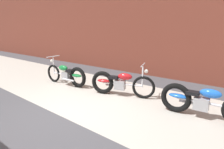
{
  "coord_description": "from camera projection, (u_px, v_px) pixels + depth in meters",
  "views": [
    {
      "loc": [
        3.49,
        -2.3,
        1.95
      ],
      "look_at": [
        0.32,
        1.6,
        0.75
      ],
      "focal_mm": 29.31,
      "sensor_mm": 36.0,
      "label": 1
    }
  ],
  "objects": [
    {
      "name": "motorcycle_red",
      "position": [
        117.0,
        83.0,
        5.6
      ],
      "size": [
        1.93,
        0.88,
        1.03
      ],
      "rotation": [
        0.0,
        0.0,
        0.34
      ],
      "color": "black",
      "rests_on": "ground"
    },
    {
      "name": "ground_plane",
      "position": [
        59.0,
        115.0,
        4.33
      ],
      "size": [
        80.0,
        80.0,
        0.0
      ],
      "primitive_type": "plane",
      "color": "#47474C"
    },
    {
      "name": "motorcycle_green",
      "position": [
        68.0,
        75.0,
        6.67
      ],
      "size": [
        2.01,
        0.58,
        1.03
      ],
      "rotation": [
        0.0,
        0.0,
        3.22
      ],
      "color": "black",
      "rests_on": "ground"
    },
    {
      "name": "brick_building_wall",
      "position": [
        161.0,
        9.0,
        7.6
      ],
      "size": [
        36.0,
        0.5,
        5.69
      ],
      "primitive_type": "cube",
      "color": "brown",
      "rests_on": "ground"
    },
    {
      "name": "sidewalk_slab",
      "position": [
        107.0,
        96.0,
        5.65
      ],
      "size": [
        36.0,
        3.5,
        0.01
      ],
      "primitive_type": "cube",
      "color": "#B2ADA3",
      "rests_on": "ground"
    },
    {
      "name": "motorcycle_blue",
      "position": [
        198.0,
        101.0,
        4.17
      ],
      "size": [
        2.01,
        0.58,
        1.03
      ],
      "rotation": [
        0.0,
        0.0,
        0.08
      ],
      "color": "black",
      "rests_on": "ground"
    }
  ]
}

